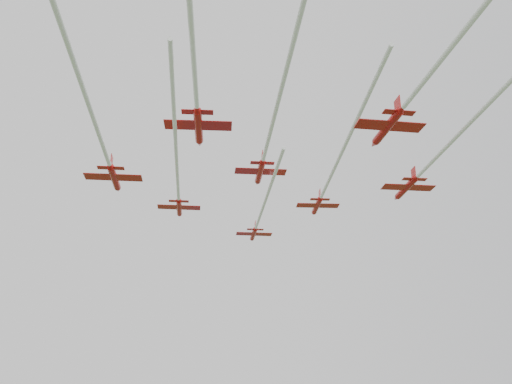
{
  "coord_description": "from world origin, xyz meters",
  "views": [
    {
      "loc": [
        -5.79,
        -99.33,
        23.59
      ],
      "look_at": [
        1.97,
        -3.85,
        59.85
      ],
      "focal_mm": 40.0,
      "sensor_mm": 36.0,
      "label": 1
    }
  ],
  "objects": [
    {
      "name": "jet_row4_right",
      "position": [
        19.18,
        -40.68,
        60.44
      ],
      "size": [
        9.75,
        52.08,
        2.88
      ],
      "rotation": [
        0.0,
        0.0,
        0.07
      ],
      "color": "red"
    },
    {
      "name": "jet_lead",
      "position": [
        3.74,
        8.81,
        59.33
      ],
      "size": [
        7.85,
        50.22,
        2.35
      ],
      "rotation": [
        0.0,
        0.0,
        0.02
      ],
      "color": "red"
    },
    {
      "name": "jet_row3_mid",
      "position": [
        2.22,
        -26.27,
        60.65
      ],
      "size": [
        8.58,
        59.32,
        2.58
      ],
      "rotation": [
        0.0,
        0.0,
        0.01
      ],
      "color": "red"
    },
    {
      "name": "jet_row3_left",
      "position": [
        -21.38,
        -24.69,
        58.01
      ],
      "size": [
        9.08,
        51.44,
        2.72
      ],
      "rotation": [
        0.0,
        0.0,
        0.02
      ],
      "color": "red"
    },
    {
      "name": "jet_row4_left",
      "position": [
        -8.24,
        -35.65,
        60.66
      ],
      "size": [
        9.46,
        44.61,
        2.83
      ],
      "rotation": [
        0.0,
        0.0,
        -0.02
      ],
      "color": "red"
    },
    {
      "name": "jet_row2_left",
      "position": [
        -11.76,
        -10.21,
        59.73
      ],
      "size": [
        8.21,
        59.89,
        2.45
      ],
      "rotation": [
        0.0,
        0.0,
        0.03
      ],
      "color": "red"
    },
    {
      "name": "jet_row3_right",
      "position": [
        27.68,
        -19.44,
        59.0
      ],
      "size": [
        8.97,
        45.38,
        2.68
      ],
      "rotation": [
        0.0,
        0.0,
        0.02
      ],
      "color": "red"
    },
    {
      "name": "jet_row2_right",
      "position": [
        14.31,
        -10.29,
        60.67
      ],
      "size": [
        8.31,
        59.03,
        2.48
      ],
      "rotation": [
        0.0,
        0.0,
        -0.03
      ],
      "color": "red"
    }
  ]
}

